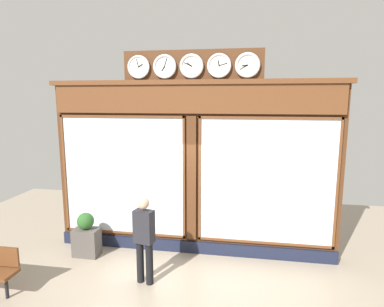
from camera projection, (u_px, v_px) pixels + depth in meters
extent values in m
cube|color=#4C2B16|center=(193.00, 171.00, 7.23)|extent=(6.29, 0.30, 3.77)
cube|color=#191E33|center=(192.00, 247.00, 7.35)|extent=(6.29, 0.08, 0.28)
cube|color=brown|center=(192.00, 99.00, 6.78)|extent=(6.16, 0.08, 0.60)
cube|color=brown|center=(192.00, 82.00, 6.74)|extent=(6.41, 0.20, 0.10)
cube|color=silver|center=(266.00, 182.00, 6.83)|extent=(2.79, 0.02, 2.66)
cube|color=brown|center=(269.00, 118.00, 6.58)|extent=(2.89, 0.04, 0.05)
cube|color=brown|center=(264.00, 243.00, 7.03)|extent=(2.89, 0.04, 0.05)
cube|color=brown|center=(338.00, 185.00, 6.57)|extent=(0.05, 0.04, 2.76)
cube|color=brown|center=(200.00, 179.00, 7.04)|extent=(0.05, 0.04, 2.76)
cube|color=silver|center=(123.00, 176.00, 7.35)|extent=(2.79, 0.02, 2.66)
cube|color=brown|center=(120.00, 116.00, 7.11)|extent=(2.89, 0.04, 0.05)
cube|color=brown|center=(125.00, 233.00, 7.56)|extent=(2.89, 0.04, 0.05)
cube|color=brown|center=(65.00, 174.00, 7.57)|extent=(0.05, 0.04, 2.76)
cube|color=brown|center=(184.00, 179.00, 7.10)|extent=(0.05, 0.04, 2.76)
cube|color=#4C2B16|center=(192.00, 179.00, 7.08)|extent=(0.20, 0.10, 2.76)
cube|color=#4C2B16|center=(192.00, 66.00, 6.72)|extent=(2.96, 0.06, 0.68)
cylinder|color=white|center=(248.00, 65.00, 6.46)|extent=(0.40, 0.02, 0.40)
torus|color=silver|center=(248.00, 65.00, 6.45)|extent=(0.51, 0.07, 0.51)
cube|color=black|center=(245.00, 65.00, 6.45)|extent=(0.11, 0.01, 0.03)
cube|color=black|center=(244.00, 67.00, 6.46)|extent=(0.16, 0.01, 0.09)
sphere|color=black|center=(248.00, 65.00, 6.44)|extent=(0.02, 0.02, 0.02)
cylinder|color=white|center=(219.00, 66.00, 6.55)|extent=(0.40, 0.02, 0.40)
torus|color=silver|center=(219.00, 66.00, 6.55)|extent=(0.50, 0.06, 0.50)
cube|color=black|center=(219.00, 63.00, 6.53)|extent=(0.04, 0.01, 0.11)
cube|color=black|center=(223.00, 64.00, 6.52)|extent=(0.17, 0.01, 0.06)
sphere|color=black|center=(219.00, 66.00, 6.53)|extent=(0.02, 0.02, 0.02)
cylinder|color=white|center=(192.00, 66.00, 6.65)|extent=(0.40, 0.02, 0.40)
torus|color=silver|center=(191.00, 66.00, 6.64)|extent=(0.50, 0.06, 0.50)
cube|color=black|center=(189.00, 64.00, 6.63)|extent=(0.10, 0.01, 0.08)
cube|color=black|center=(188.00, 64.00, 6.64)|extent=(0.16, 0.01, 0.08)
sphere|color=black|center=(191.00, 66.00, 6.63)|extent=(0.02, 0.02, 0.02)
cylinder|color=white|center=(165.00, 67.00, 6.74)|extent=(0.40, 0.02, 0.40)
torus|color=silver|center=(165.00, 67.00, 6.74)|extent=(0.50, 0.06, 0.50)
cube|color=black|center=(163.00, 69.00, 6.74)|extent=(0.08, 0.01, 0.10)
cube|color=black|center=(166.00, 62.00, 6.71)|extent=(0.06, 0.01, 0.17)
sphere|color=black|center=(164.00, 66.00, 6.72)|extent=(0.02, 0.02, 0.02)
cylinder|color=white|center=(139.00, 67.00, 6.83)|extent=(0.40, 0.02, 0.40)
torus|color=silver|center=(139.00, 67.00, 6.83)|extent=(0.49, 0.05, 0.49)
cube|color=black|center=(140.00, 65.00, 6.81)|extent=(0.10, 0.01, 0.07)
cube|color=black|center=(137.00, 63.00, 6.81)|extent=(0.05, 0.01, 0.17)
sphere|color=black|center=(138.00, 67.00, 6.82)|extent=(0.02, 0.02, 0.02)
cylinder|color=black|center=(140.00, 262.00, 6.14)|extent=(0.14, 0.14, 0.82)
cylinder|color=black|center=(149.00, 264.00, 6.07)|extent=(0.14, 0.14, 0.82)
cube|color=#232328|center=(144.00, 227.00, 5.99)|extent=(0.40, 0.29, 0.62)
sphere|color=tan|center=(143.00, 203.00, 5.91)|extent=(0.22, 0.22, 0.22)
cube|color=#4C4742|center=(87.00, 242.00, 7.20)|extent=(0.56, 0.36, 0.62)
sphere|color=#285623|center=(85.00, 221.00, 7.12)|extent=(0.37, 0.37, 0.37)
cylinder|color=black|center=(7.00, 286.00, 5.66)|extent=(0.06, 0.06, 0.45)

